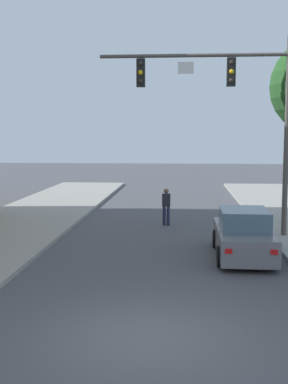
% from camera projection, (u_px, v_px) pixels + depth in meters
% --- Properties ---
extents(ground_plane, '(120.00, 120.00, 0.00)m').
position_uv_depth(ground_plane, '(146.00, 336.00, 9.77)').
color(ground_plane, '#4C4C51').
extents(traffic_signal_mast, '(7.18, 0.38, 7.50)m').
position_uv_depth(traffic_signal_mast, '(233.00, 98.00, 18.51)').
color(traffic_signal_mast, '#514C47').
rests_on(traffic_signal_mast, sidewalk_right).
extents(car_lead_grey, '(1.87, 4.26, 1.60)m').
position_uv_depth(car_lead_grey, '(243.00, 235.00, 16.03)').
color(car_lead_grey, slate).
rests_on(car_lead_grey, ground).
extents(pedestrian_crossing_road, '(0.36, 0.22, 1.64)m').
position_uv_depth(pedestrian_crossing_road, '(166.00, 205.00, 21.71)').
color(pedestrian_crossing_road, '#232847').
rests_on(pedestrian_crossing_road, ground).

